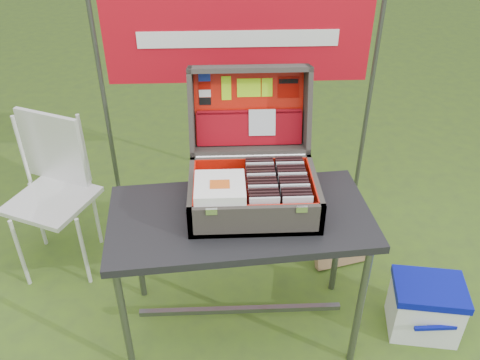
{
  "coord_description": "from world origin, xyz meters",
  "views": [
    {
      "loc": [
        -0.12,
        -1.88,
        2.29
      ],
      "look_at": [
        -0.03,
        0.1,
        0.95
      ],
      "focal_mm": 38.0,
      "sensor_mm": 36.0,
      "label": 1
    }
  ],
  "objects_px": {
    "chair": "(52,202)",
    "suitcase": "(253,152)",
    "table": "(240,274)",
    "cardboard_box": "(340,238)",
    "cooler": "(425,307)"
  },
  "relations": [
    {
      "from": "cooler",
      "to": "suitcase",
      "type": "bearing_deg",
      "value": 179.37
    },
    {
      "from": "chair",
      "to": "cardboard_box",
      "type": "bearing_deg",
      "value": 22.66
    },
    {
      "from": "table",
      "to": "suitcase",
      "type": "bearing_deg",
      "value": 54.12
    },
    {
      "from": "cooler",
      "to": "chair",
      "type": "xyz_separation_m",
      "value": [
        -2.11,
        0.63,
        0.32
      ]
    },
    {
      "from": "table",
      "to": "suitcase",
      "type": "xyz_separation_m",
      "value": [
        0.06,
        0.11,
        0.68
      ]
    },
    {
      "from": "suitcase",
      "to": "chair",
      "type": "relative_size",
      "value": 0.64
    },
    {
      "from": "table",
      "to": "cardboard_box",
      "type": "xyz_separation_m",
      "value": [
        0.66,
        0.5,
        -0.21
      ]
    },
    {
      "from": "cooler",
      "to": "chair",
      "type": "bearing_deg",
      "value": 173.24
    },
    {
      "from": "table",
      "to": "chair",
      "type": "relative_size",
      "value": 1.31
    },
    {
      "from": "cooler",
      "to": "chair",
      "type": "distance_m",
      "value": 2.22
    },
    {
      "from": "cooler",
      "to": "cardboard_box",
      "type": "height_order",
      "value": "cardboard_box"
    },
    {
      "from": "table",
      "to": "cardboard_box",
      "type": "distance_m",
      "value": 0.86
    },
    {
      "from": "chair",
      "to": "cardboard_box",
      "type": "relative_size",
      "value": 2.66
    },
    {
      "from": "chair",
      "to": "suitcase",
      "type": "bearing_deg",
      "value": 3.25
    },
    {
      "from": "table",
      "to": "suitcase",
      "type": "distance_m",
      "value": 0.69
    }
  ]
}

